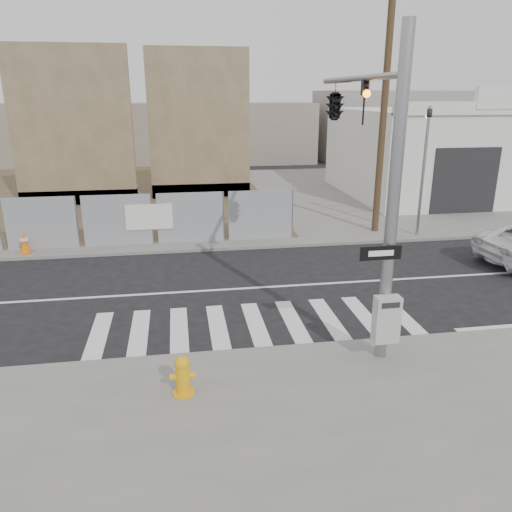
{
  "coord_description": "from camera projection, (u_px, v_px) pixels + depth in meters",
  "views": [
    {
      "loc": [
        -1.87,
        -14.3,
        5.78
      ],
      "look_at": [
        0.24,
        -1.07,
        1.4
      ],
      "focal_mm": 35.0,
      "sensor_mm": 36.0,
      "label": 1
    }
  ],
  "objects": [
    {
      "name": "fire_hydrant",
      "position": [
        183.0,
        375.0,
        9.75
      ],
      "size": [
        0.51,
        0.46,
        0.83
      ],
      "rotation": [
        0.0,
        0.0,
        -0.06
      ],
      "color": "#E89F0C",
      "rests_on": "sidewalk_near"
    },
    {
      "name": "ground",
      "position": [
        243.0,
        289.0,
        15.5
      ],
      "size": [
        100.0,
        100.0,
        0.0
      ],
      "primitive_type": "plane",
      "color": "black",
      "rests_on": "ground"
    },
    {
      "name": "utility_pole_right",
      "position": [
        384.0,
        108.0,
        20.01
      ],
      "size": [
        1.6,
        0.28,
        10.0
      ],
      "color": "#483821",
      "rests_on": "sidewalk_far"
    },
    {
      "name": "traffic_cone_c",
      "position": [
        24.0,
        243.0,
        18.47
      ],
      "size": [
        0.46,
        0.46,
        0.8
      ],
      "rotation": [
        0.0,
        0.0,
        -0.14
      ],
      "color": "orange",
      "rests_on": "sidewalk_far"
    },
    {
      "name": "concrete_wall_right",
      "position": [
        200.0,
        139.0,
        27.59
      ],
      "size": [
        5.5,
        1.3,
        8.0
      ],
      "color": "brown",
      "rests_on": "sidewalk_far"
    },
    {
      "name": "signal_pole",
      "position": [
        351.0,
        135.0,
        12.46
      ],
      "size": [
        0.96,
        5.87,
        7.0
      ],
      "color": "gray",
      "rests_on": "sidewalk_near"
    },
    {
      "name": "auto_shop",
      "position": [
        451.0,
        152.0,
        28.97
      ],
      "size": [
        12.0,
        10.2,
        5.95
      ],
      "color": "silver",
      "rests_on": "sidewalk_far"
    },
    {
      "name": "concrete_wall_left",
      "position": [
        74.0,
        142.0,
        25.68
      ],
      "size": [
        6.0,
        1.3,
        8.0
      ],
      "color": "brown",
      "rests_on": "sidewalk_far"
    },
    {
      "name": "sidewalk_far",
      "position": [
        211.0,
        198.0,
        28.62
      ],
      "size": [
        50.0,
        20.0,
        0.12
      ],
      "primitive_type": "cube",
      "color": "slate",
      "rests_on": "ground"
    },
    {
      "name": "traffic_cone_d",
      "position": [
        146.0,
        235.0,
        19.73
      ],
      "size": [
        0.36,
        0.36,
        0.68
      ],
      "rotation": [
        0.0,
        0.0,
        -0.01
      ],
      "color": "#FA570D",
      "rests_on": "sidewalk_far"
    },
    {
      "name": "far_signal_pole",
      "position": [
        425.0,
        154.0,
        19.93
      ],
      "size": [
        0.16,
        0.2,
        5.6
      ],
      "color": "gray",
      "rests_on": "sidewalk_far"
    }
  ]
}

